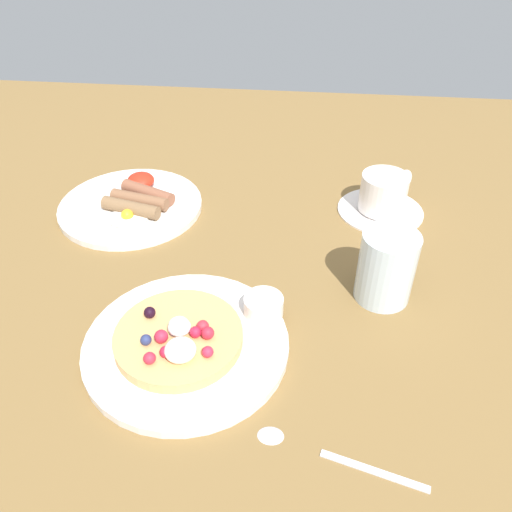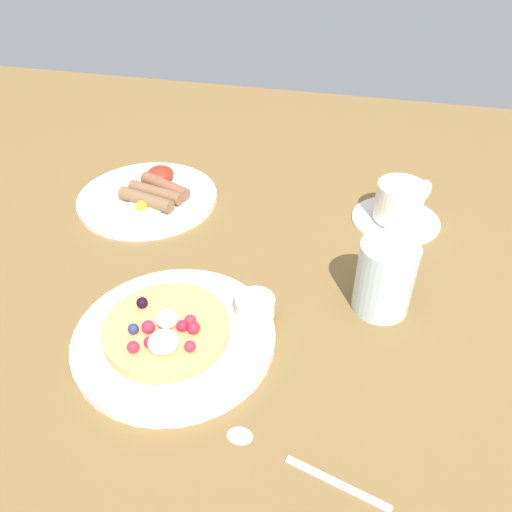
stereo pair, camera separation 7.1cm
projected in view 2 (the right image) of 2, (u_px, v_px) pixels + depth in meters
ground_plane at (238, 286)px, 74.97cm from camera, size 183.68×148.89×3.00cm
pancake_plate at (175, 337)px, 64.12cm from camera, size 25.20×25.20×1.27cm
pancake_with_berries at (166, 330)px, 62.83cm from camera, size 15.66×15.66×3.72cm
syrup_ramekin at (255, 306)px, 65.75cm from camera, size 5.10×5.10×2.52cm
breakfast_plate at (148, 198)px, 89.99cm from camera, size 24.19×24.19×1.11cm
fried_breakfast at (155, 190)px, 88.97cm from camera, size 11.68×15.41×2.82cm
coffee_saucer at (396, 219)px, 85.27cm from camera, size 14.41×14.41×0.65cm
coffee_cup at (400, 201)px, 83.15cm from camera, size 9.21×9.06×6.20cm
teaspoon at (278, 453)px, 52.22cm from camera, size 17.32×5.78×0.60cm
water_glass at (385, 278)px, 66.32cm from camera, size 7.57×7.57×10.13cm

